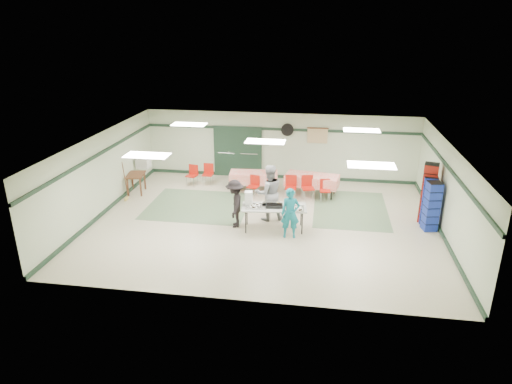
# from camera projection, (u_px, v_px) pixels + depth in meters

# --- Properties ---
(floor) EXTENTS (11.00, 11.00, 0.00)m
(floor) POSITION_uv_depth(u_px,v_px,m) (265.00, 222.00, 14.84)
(floor) COLOR beige
(floor) RESTS_ON ground
(ceiling) EXTENTS (11.00, 11.00, 0.00)m
(ceiling) POSITION_uv_depth(u_px,v_px,m) (265.00, 141.00, 13.89)
(ceiling) COLOR silver
(ceiling) RESTS_ON wall_back
(wall_back) EXTENTS (11.00, 0.00, 11.00)m
(wall_back) POSITION_uv_depth(u_px,v_px,m) (280.00, 146.00, 18.53)
(wall_back) COLOR beige
(wall_back) RESTS_ON floor
(wall_front) EXTENTS (11.00, 0.00, 11.00)m
(wall_front) POSITION_uv_depth(u_px,v_px,m) (238.00, 249.00, 10.20)
(wall_front) COLOR beige
(wall_front) RESTS_ON floor
(wall_left) EXTENTS (0.00, 9.00, 9.00)m
(wall_left) POSITION_uv_depth(u_px,v_px,m) (101.00, 174.00, 15.15)
(wall_left) COLOR beige
(wall_left) RESTS_ON floor
(wall_right) EXTENTS (0.00, 9.00, 9.00)m
(wall_right) POSITION_uv_depth(u_px,v_px,m) (448.00, 192.00, 13.58)
(wall_right) COLOR beige
(wall_right) RESTS_ON floor
(trim_back) EXTENTS (11.00, 0.06, 0.10)m
(trim_back) POSITION_uv_depth(u_px,v_px,m) (280.00, 129.00, 18.25)
(trim_back) COLOR #1C3324
(trim_back) RESTS_ON wall_back
(baseboard_back) EXTENTS (11.00, 0.06, 0.12)m
(baseboard_back) POSITION_uv_depth(u_px,v_px,m) (279.00, 176.00, 18.95)
(baseboard_back) COLOR #1C3324
(baseboard_back) RESTS_ON floor
(trim_left) EXTENTS (0.06, 9.00, 0.10)m
(trim_left) POSITION_uv_depth(u_px,v_px,m) (99.00, 154.00, 14.90)
(trim_left) COLOR #1C3324
(trim_left) RESTS_ON wall_back
(baseboard_left) EXTENTS (0.06, 9.00, 0.12)m
(baseboard_left) POSITION_uv_depth(u_px,v_px,m) (107.00, 210.00, 15.60)
(baseboard_left) COLOR #1C3324
(baseboard_left) RESTS_ON floor
(trim_right) EXTENTS (0.06, 9.00, 0.10)m
(trim_right) POSITION_uv_depth(u_px,v_px,m) (450.00, 169.00, 13.34)
(trim_right) COLOR #1C3324
(trim_right) RESTS_ON wall_back
(baseboard_right) EXTENTS (0.06, 9.00, 0.12)m
(baseboard_right) POSITION_uv_depth(u_px,v_px,m) (440.00, 231.00, 14.04)
(baseboard_right) COLOR #1C3324
(baseboard_right) RESTS_ON floor
(green_patch_a) EXTENTS (3.50, 3.00, 0.01)m
(green_patch_a) POSITION_uv_depth(u_px,v_px,m) (199.00, 206.00, 16.12)
(green_patch_a) COLOR #66815E
(green_patch_a) RESTS_ON floor
(green_patch_b) EXTENTS (2.50, 3.50, 0.01)m
(green_patch_b) POSITION_uv_depth(u_px,v_px,m) (350.00, 209.00, 15.83)
(green_patch_b) COLOR #66815E
(green_patch_b) RESTS_ON floor
(double_door_left) EXTENTS (0.90, 0.06, 2.10)m
(double_door_left) POSITION_uv_depth(u_px,v_px,m) (227.00, 151.00, 18.89)
(double_door_left) COLOR #989A98
(double_door_left) RESTS_ON floor
(double_door_right) EXTENTS (0.90, 0.06, 2.10)m
(double_door_right) POSITION_uv_depth(u_px,v_px,m) (249.00, 152.00, 18.75)
(double_door_right) COLOR #989A98
(double_door_right) RESTS_ON floor
(door_frame) EXTENTS (2.00, 0.03, 2.15)m
(door_frame) POSITION_uv_depth(u_px,v_px,m) (238.00, 152.00, 18.80)
(door_frame) COLOR #1C3324
(door_frame) RESTS_ON floor
(wall_fan) EXTENTS (0.50, 0.10, 0.50)m
(wall_fan) POSITION_uv_depth(u_px,v_px,m) (287.00, 130.00, 18.18)
(wall_fan) COLOR black
(wall_fan) RESTS_ON wall_back
(scroll_banner) EXTENTS (0.80, 0.02, 0.60)m
(scroll_banner) POSITION_uv_depth(u_px,v_px,m) (317.00, 136.00, 18.08)
(scroll_banner) COLOR tan
(scroll_banner) RESTS_ON wall_back
(serving_table) EXTENTS (2.06, 1.02, 0.76)m
(serving_table) POSITION_uv_depth(u_px,v_px,m) (274.00, 208.00, 14.06)
(serving_table) COLOR #B0B0AB
(serving_table) RESTS_ON floor
(sheet_tray_right) EXTENTS (0.63, 0.50, 0.02)m
(sheet_tray_right) POSITION_uv_depth(u_px,v_px,m) (294.00, 209.00, 13.86)
(sheet_tray_right) COLOR silver
(sheet_tray_right) RESTS_ON serving_table
(sheet_tray_mid) EXTENTS (0.58, 0.46, 0.02)m
(sheet_tray_mid) POSITION_uv_depth(u_px,v_px,m) (271.00, 205.00, 14.15)
(sheet_tray_mid) COLOR silver
(sheet_tray_mid) RESTS_ON serving_table
(sheet_tray_left) EXTENTS (0.68, 0.54, 0.02)m
(sheet_tray_left) POSITION_uv_depth(u_px,v_px,m) (256.00, 207.00, 14.02)
(sheet_tray_left) COLOR silver
(sheet_tray_left) RESTS_ON serving_table
(baking_pan) EXTENTS (0.56, 0.38, 0.08)m
(baking_pan) POSITION_uv_depth(u_px,v_px,m) (274.00, 206.00, 14.01)
(baking_pan) COLOR black
(baking_pan) RESTS_ON serving_table
(foam_box_stack) EXTENTS (0.26, 0.24, 0.43)m
(foam_box_stack) POSITION_uv_depth(u_px,v_px,m) (249.00, 198.00, 14.13)
(foam_box_stack) COLOR white
(foam_box_stack) RESTS_ON serving_table
(volunteer_teal) EXTENTS (0.60, 0.42, 1.54)m
(volunteer_teal) POSITION_uv_depth(u_px,v_px,m) (290.00, 213.00, 13.54)
(volunteer_teal) COLOR #137182
(volunteer_teal) RESTS_ON floor
(volunteer_grey) EXTENTS (1.10, 0.99, 1.87)m
(volunteer_grey) POSITION_uv_depth(u_px,v_px,m) (269.00, 193.00, 14.69)
(volunteer_grey) COLOR gray
(volunteer_grey) RESTS_ON floor
(volunteer_dark) EXTENTS (0.71, 1.06, 1.53)m
(volunteer_dark) POSITION_uv_depth(u_px,v_px,m) (235.00, 204.00, 14.26)
(volunteer_dark) COLOR black
(volunteer_dark) RESTS_ON floor
(dining_table_a) EXTENTS (2.06, 1.18, 0.77)m
(dining_table_a) POSITION_uv_depth(u_px,v_px,m) (312.00, 180.00, 16.98)
(dining_table_a) COLOR red
(dining_table_a) RESTS_ON floor
(dining_table_b) EXTENTS (1.85, 0.95, 0.77)m
(dining_table_b) POSITION_uv_depth(u_px,v_px,m) (254.00, 177.00, 17.29)
(dining_table_b) COLOR red
(dining_table_b) RESTS_ON floor
(chair_a) EXTENTS (0.51, 0.51, 0.91)m
(chair_a) POSITION_uv_depth(u_px,v_px,m) (307.00, 185.00, 16.48)
(chair_a) COLOR red
(chair_a) RESTS_ON floor
(chair_b) EXTENTS (0.42, 0.42, 0.88)m
(chair_b) POSITION_uv_depth(u_px,v_px,m) (291.00, 185.00, 16.57)
(chair_b) COLOR red
(chair_b) RESTS_ON floor
(chair_c) EXTENTS (0.40, 0.40, 0.80)m
(chair_c) POSITION_uv_depth(u_px,v_px,m) (325.00, 188.00, 16.41)
(chair_c) COLOR red
(chair_c) RESTS_ON floor
(chair_d) EXTENTS (0.48, 0.48, 0.82)m
(chair_d) POSITION_uv_depth(u_px,v_px,m) (254.00, 184.00, 16.77)
(chair_d) COLOR red
(chair_d) RESTS_ON floor
(chair_loose_a) EXTENTS (0.40, 0.40, 0.85)m
(chair_loose_a) POSITION_uv_depth(u_px,v_px,m) (208.00, 172.00, 18.03)
(chair_loose_a) COLOR red
(chair_loose_a) RESTS_ON floor
(chair_loose_b) EXTENTS (0.46, 0.46, 0.83)m
(chair_loose_b) POSITION_uv_depth(u_px,v_px,m) (193.00, 173.00, 17.92)
(chair_loose_b) COLOR red
(chair_loose_b) RESTS_ON floor
(crate_stack_blue_a) EXTENTS (0.45, 0.45, 1.59)m
(crate_stack_blue_a) POSITION_uv_depth(u_px,v_px,m) (428.00, 200.00, 14.48)
(crate_stack_blue_a) COLOR #1A309C
(crate_stack_blue_a) RESTS_ON floor
(crate_stack_red) EXTENTS (0.52, 0.52, 1.96)m
(crate_stack_red) POSITION_uv_depth(u_px,v_px,m) (428.00, 193.00, 14.54)
(crate_stack_red) COLOR maroon
(crate_stack_red) RESTS_ON floor
(crate_stack_blue_b) EXTENTS (0.47, 0.47, 1.58)m
(crate_stack_blue_b) POSITION_uv_depth(u_px,v_px,m) (432.00, 206.00, 13.99)
(crate_stack_blue_b) COLOR #1A309C
(crate_stack_blue_b) RESTS_ON floor
(printer_table) EXTENTS (0.75, 1.01, 0.74)m
(printer_table) POSITION_uv_depth(u_px,v_px,m) (136.00, 177.00, 17.10)
(printer_table) COLOR brown
(printer_table) RESTS_ON floor
(office_printer) EXTENTS (0.49, 0.43, 0.38)m
(office_printer) POSITION_uv_depth(u_px,v_px,m) (143.00, 163.00, 17.76)
(office_printer) COLOR beige
(office_printer) RESTS_ON printer_table
(broom) EXTENTS (0.05, 0.23, 1.44)m
(broom) POSITION_uv_depth(u_px,v_px,m) (125.00, 180.00, 16.39)
(broom) COLOR brown
(broom) RESTS_ON floor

